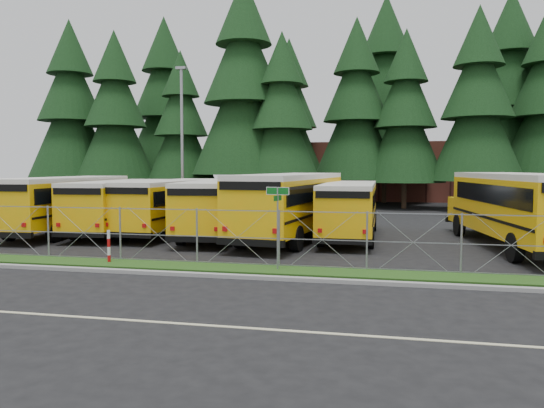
{
  "coord_description": "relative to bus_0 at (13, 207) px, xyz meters",
  "views": [
    {
      "loc": [
        5.61,
        -18.84,
        3.47
      ],
      "look_at": [
        0.67,
        4.0,
        1.84
      ],
      "focal_mm": 35.0,
      "sensor_mm": 36.0,
      "label": 1
    }
  ],
  "objects": [
    {
      "name": "conifer_2",
      "position": [
        1.59,
        20.12,
        5.62
      ],
      "size": [
        6.26,
        6.26,
        13.85
      ],
      "primitive_type": null,
      "color": "black",
      "rests_on": "ground"
    },
    {
      "name": "chainlink_fence",
      "position": [
        14.06,
        -7.03,
        -0.3
      ],
      "size": [
        44.0,
        0.1,
        2.0
      ],
      "primitive_type": null,
      "color": "gray",
      "rests_on": "ground"
    },
    {
      "name": "bus_2",
      "position": [
        6.14,
        0.61,
        0.08
      ],
      "size": [
        3.32,
        10.69,
        2.76
      ],
      "primitive_type": null,
      "rotation": [
        0.0,
        0.0,
        0.08
      ],
      "color": "#FFB008",
      "rests_on": "ground"
    },
    {
      "name": "light_standard",
      "position": [
        6.19,
        8.82,
        4.2
      ],
      "size": [
        0.7,
        0.35,
        10.14
      ],
      "color": "gray",
      "rests_on": "ground"
    },
    {
      "name": "bus_east",
      "position": [
        25.05,
        -0.74,
        0.3
      ],
      "size": [
        4.45,
        12.51,
        3.21
      ],
      "primitive_type": null,
      "rotation": [
        0.0,
        0.0,
        0.13
      ],
      "color": "#FFB008",
      "rests_on": "ground"
    },
    {
      "name": "conifer_7",
      "position": [
        26.62,
        19.9,
        6.79
      ],
      "size": [
        7.31,
        7.31,
        16.17
      ],
      "primitive_type": null,
      "color": "black",
      "rests_on": "ground"
    },
    {
      "name": "conifer_11",
      "position": [
        9.78,
        28.99,
        6.98
      ],
      "size": [
        7.49,
        7.49,
        16.55
      ],
      "primitive_type": null,
      "color": "black",
      "rests_on": "ground"
    },
    {
      "name": "road_lane_line",
      "position": [
        14.06,
        -14.03,
        -1.3
      ],
      "size": [
        50.0,
        0.12,
        0.01
      ],
      "primitive_type": "cube",
      "color": "beige",
      "rests_on": "ground"
    },
    {
      "name": "conifer_5",
      "position": [
        16.99,
        21.93,
        6.88
      ],
      "size": [
        7.4,
        7.4,
        16.36
      ],
      "primitive_type": null,
      "color": "black",
      "rests_on": "ground"
    },
    {
      "name": "grass_verge",
      "position": [
        14.06,
        -7.73,
        -1.27
      ],
      "size": [
        50.0,
        1.4,
        0.06
      ],
      "primitive_type": "cube",
      "color": "#1C4212",
      "rests_on": "ground"
    },
    {
      "name": "bus_6",
      "position": [
        17.95,
        0.93,
        0.06
      ],
      "size": [
        2.5,
        10.37,
        2.71
      ],
      "primitive_type": null,
      "rotation": [
        0.0,
        0.0,
        0.01
      ],
      "color": "#FFB008",
      "rests_on": "ground"
    },
    {
      "name": "curb",
      "position": [
        14.06,
        -9.13,
        -1.24
      ],
      "size": [
        50.0,
        0.25,
        0.12
      ],
      "primitive_type": "cube",
      "color": "gray",
      "rests_on": "ground"
    },
    {
      "name": "conifer_4",
      "position": [
        11.32,
        17.47,
        5.88
      ],
      "size": [
        6.49,
        6.49,
        14.35
      ],
      "primitive_type": null,
      "color": "black",
      "rests_on": "ground"
    },
    {
      "name": "bus_0",
      "position": [
        0.0,
        0.0,
        0.0
      ],
      "size": [
        3.36,
        10.12,
        2.6
      ],
      "primitive_type": null,
      "rotation": [
        0.0,
        0.0,
        -0.1
      ],
      "color": "#FFB008",
      "rests_on": "ground"
    },
    {
      "name": "conifer_1",
      "position": [
        -4.15,
        18.88,
        6.51
      ],
      "size": [
        7.06,
        7.06,
        15.62
      ],
      "primitive_type": null,
      "color": "black",
      "rests_on": "ground"
    },
    {
      "name": "ground",
      "position": [
        14.06,
        -6.03,
        -1.3
      ],
      "size": [
        120.0,
        120.0,
        0.0
      ],
      "primitive_type": "plane",
      "color": "black",
      "rests_on": "ground"
    },
    {
      "name": "conifer_13",
      "position": [
        30.22,
        26.06,
        8.27
      ],
      "size": [
        8.66,
        8.66,
        19.14
      ],
      "primitive_type": null,
      "color": "black",
      "rests_on": "ground"
    },
    {
      "name": "brick_building",
      "position": [
        20.06,
        33.97,
        1.7
      ],
      "size": [
        22.0,
        10.0,
        6.0
      ],
      "primitive_type": "cube",
      "color": "brown",
      "rests_on": "ground"
    },
    {
      "name": "bus_4",
      "position": [
        11.55,
        0.29,
        0.1
      ],
      "size": [
        3.6,
        10.89,
        2.8
      ],
      "primitive_type": null,
      "rotation": [
        0.0,
        0.0,
        0.1
      ],
      "color": "#FFB008",
      "rests_on": "ground"
    },
    {
      "name": "bus_5",
      "position": [
        15.28,
        0.03,
        0.27
      ],
      "size": [
        4.3,
        12.28,
        3.15
      ],
      "primitive_type": null,
      "rotation": [
        0.0,
        0.0,
        -0.12
      ],
      "color": "#FFB008",
      "rests_on": "ground"
    },
    {
      "name": "striped_bollard",
      "position": [
        9.91,
        -7.62,
        -0.7
      ],
      "size": [
        0.11,
        0.11,
        1.2
      ],
      "primitive_type": "cylinder",
      "color": "#B20C0C",
      "rests_on": "ground"
    },
    {
      "name": "bus_3",
      "position": [
        8.79,
        1.01,
        0.1
      ],
      "size": [
        2.91,
        10.74,
        2.79
      ],
      "primitive_type": null,
      "rotation": [
        0.0,
        0.0,
        -0.04
      ],
      "color": "#FFB008",
      "rests_on": "ground"
    },
    {
      "name": "conifer_12",
      "position": [
        19.43,
        27.85,
        8.66
      ],
      "size": [
        9.01,
        9.01,
        19.93
      ],
      "primitive_type": null,
      "color": "black",
      "rests_on": "ground"
    },
    {
      "name": "street_sign",
      "position": [
        16.14,
        -7.65,
        0.73
      ],
      "size": [
        0.82,
        0.54,
        2.81
      ],
      "color": "gray",
      "rests_on": "ground"
    },
    {
      "name": "bus_1",
      "position": [
        3.4,
        -0.04,
        0.17
      ],
      "size": [
        3.14,
        11.35,
        2.95
      ],
      "primitive_type": null,
      "rotation": [
        0.0,
        0.0,
        0.04
      ],
      "color": "#FFB008",
      "rests_on": "ground"
    },
    {
      "name": "conifer_6",
      "position": [
        21.11,
        20.93,
        6.15
      ],
      "size": [
        6.74,
        6.74,
        14.9
      ],
      "primitive_type": null,
      "color": "black",
      "rests_on": "ground"
    },
    {
      "name": "conifer_0",
      "position": [
        -9.12,
        19.73,
        7.24
      ],
      "size": [
        7.72,
        7.72,
        17.08
      ],
      "primitive_type": null,
      "color": "black",
      "rests_on": "ground"
    },
    {
      "name": "conifer_3",
      "position": [
        7.79,
        18.77,
        8.42
      ],
      "size": [
        8.79,
        8.79,
        19.45
      ],
      "primitive_type": null,
      "color": "black",
      "rests_on": "ground"
    },
    {
      "name": "conifer_10",
      "position": [
        -2.78,
        26.64,
        8.11
      ],
      "size": [
        8.51,
        8.51,
        18.82
      ],
      "primitive_type": null,
      "color": "black",
      "rests_on": "ground"
    }
  ]
}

